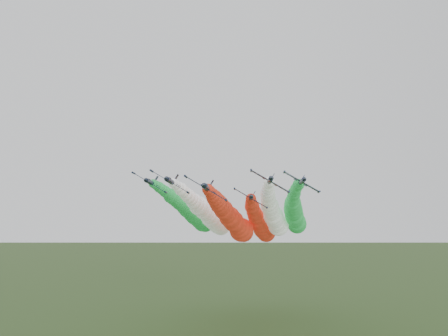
{
  "coord_description": "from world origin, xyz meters",
  "views": [
    {
      "loc": [
        0.82,
        -85.32,
        31.01
      ],
      "look_at": [
        -4.43,
        11.36,
        44.54
      ],
      "focal_mm": 35.0,
      "sensor_mm": 36.0,
      "label": 1
    }
  ],
  "objects": [
    {
      "name": "jet_outer_right",
      "position": [
        17.34,
        69.96,
        36.23
      ],
      "size": [
        14.64,
        80.88,
        15.37
      ],
      "rotation": [
        0.0,
        0.53,
        0.0
      ],
      "color": "black",
      "rests_on": "ground"
    },
    {
      "name": "jet_outer_left",
      "position": [
        -18.75,
        70.97,
        36.34
      ],
      "size": [
        14.18,
        80.42,
        14.91
      ],
      "rotation": [
        0.0,
        0.53,
        0.0
      ],
      "color": "black",
      "rests_on": "ground"
    },
    {
      "name": "jet_inner_right",
      "position": [
        9.46,
        60.7,
        35.55
      ],
      "size": [
        14.67,
        80.91,
        15.4
      ],
      "rotation": [
        0.0,
        0.53,
        0.0
      ],
      "color": "black",
      "rests_on": "ground"
    },
    {
      "name": "jet_inner_left",
      "position": [
        -11.95,
        60.24,
        35.39
      ],
      "size": [
        14.32,
        80.56,
        15.05
      ],
      "rotation": [
        0.0,
        0.53,
        0.0
      ],
      "color": "black",
      "rests_on": "ground"
    },
    {
      "name": "jet_trail",
      "position": [
        5.49,
        75.33,
        32.84
      ],
      "size": [
        14.69,
        80.94,
        15.42
      ],
      "rotation": [
        0.0,
        0.53,
        0.0
      ],
      "color": "black",
      "rests_on": "ground"
    },
    {
      "name": "jet_lead",
      "position": [
        -3.5,
        51.61,
        33.31
      ],
      "size": [
        14.38,
        80.63,
        15.11
      ],
      "rotation": [
        0.0,
        0.53,
        0.0
      ],
      "color": "black",
      "rests_on": "ground"
    }
  ]
}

